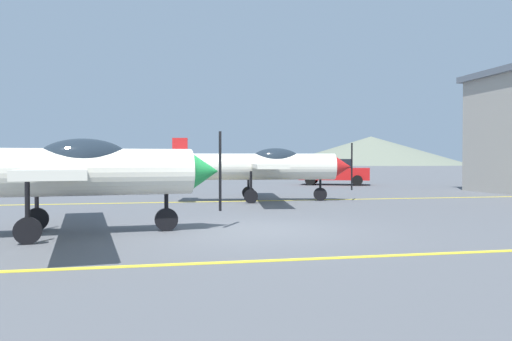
{
  "coord_description": "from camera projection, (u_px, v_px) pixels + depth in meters",
  "views": [
    {
      "loc": [
        -2.31,
        -11.24,
        1.56
      ],
      "look_at": [
        1.32,
        6.0,
        1.2
      ],
      "focal_mm": 36.28,
      "sensor_mm": 36.0,
      "label": 1
    }
  ],
  "objects": [
    {
      "name": "apron_line_far",
      "position": [
        211.0,
        202.0,
        19.24
      ],
      "size": [
        80.0,
        0.16,
        0.01
      ],
      "primitive_type": "cube",
      "color": "yellow",
      "rests_on": "ground_plane"
    },
    {
      "name": "airplane_near",
      "position": [
        56.0,
        170.0,
        10.59
      ],
      "size": [
        6.96,
        7.99,
        2.39
      ],
      "color": "silver",
      "rests_on": "ground_plane"
    },
    {
      "name": "hill_centerleft",
      "position": [
        371.0,
        151.0,
        162.8
      ],
      "size": [
        59.54,
        59.54,
        8.95
      ],
      "primitive_type": "cone",
      "color": "slate",
      "rests_on": "ground_plane"
    },
    {
      "name": "car_sedan",
      "position": [
        334.0,
        171.0,
        32.25
      ],
      "size": [
        4.66,
        3.39,
        1.62
      ],
      "color": "red",
      "rests_on": "ground_plane"
    },
    {
      "name": "apron_line_near",
      "position": [
        299.0,
        259.0,
        8.07
      ],
      "size": [
        80.0,
        0.16,
        0.01
      ],
      "primitive_type": "cube",
      "color": "yellow",
      "rests_on": "ground_plane"
    },
    {
      "name": "airplane_mid",
      "position": [
        261.0,
        166.0,
        19.55
      ],
      "size": [
        6.97,
        7.99,
        2.39
      ],
      "color": "silver",
      "rests_on": "ground_plane"
    },
    {
      "name": "ground_plane",
      "position": [
        254.0,
        230.0,
        11.5
      ],
      "size": [
        400.0,
        400.0,
        0.0
      ],
      "primitive_type": "plane",
      "color": "#54565B"
    }
  ]
}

